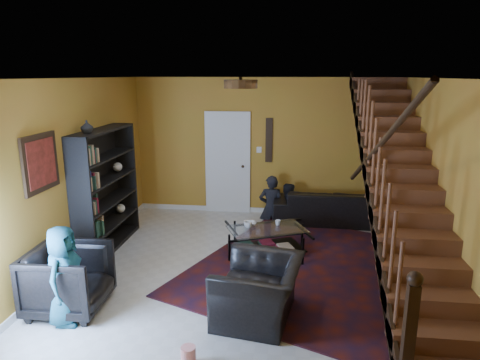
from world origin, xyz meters
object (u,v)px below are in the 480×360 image
object	(u,v)px
bookshelf	(107,192)
sofa	(331,206)
coffee_table	(267,240)
armchair_right	(259,290)
armchair_left	(69,279)

from	to	relation	value
bookshelf	sofa	size ratio (longest dim) A/B	0.89
coffee_table	armchair_right	bearing A→B (deg)	-89.51
bookshelf	armchair_left	bearing A→B (deg)	-79.94
bookshelf	armchair_right	distance (m)	3.34
armchair_right	coffee_table	distance (m)	1.83
bookshelf	armchair_right	bearing A→B (deg)	-35.11
bookshelf	coffee_table	size ratio (longest dim) A/B	1.46
armchair_left	armchair_right	size ratio (longest dim) A/B	0.82
sofa	armchair_left	world-z (taller)	armchair_left
bookshelf	coffee_table	world-z (taller)	bookshelf
sofa	armchair_right	world-z (taller)	armchair_right
armchair_right	coffee_table	size ratio (longest dim) A/B	0.79
bookshelf	sofa	distance (m)	4.24
bookshelf	coffee_table	xyz separation A→B (m)	(2.67, -0.06, -0.70)
armchair_left	sofa	bearing A→B (deg)	-45.40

